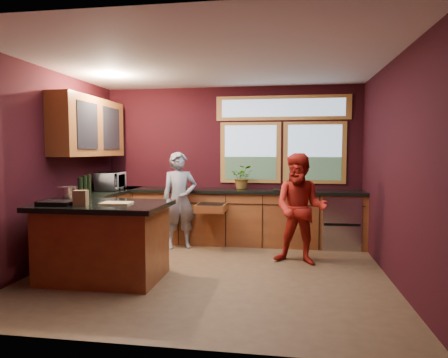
% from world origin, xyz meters
% --- Properties ---
extents(floor, '(4.50, 4.50, 0.00)m').
position_xyz_m(floor, '(0.00, 0.00, 0.00)').
color(floor, brown).
rests_on(floor, ground).
extents(room_shell, '(4.52, 4.02, 2.71)m').
position_xyz_m(room_shell, '(-0.60, 0.32, 1.80)').
color(room_shell, black).
rests_on(room_shell, ground).
extents(back_counter, '(4.50, 0.64, 0.93)m').
position_xyz_m(back_counter, '(0.20, 1.70, 0.46)').
color(back_counter, maroon).
rests_on(back_counter, floor).
extents(left_counter, '(0.64, 2.30, 0.93)m').
position_xyz_m(left_counter, '(-1.95, 0.85, 0.47)').
color(left_counter, maroon).
rests_on(left_counter, floor).
extents(island, '(1.55, 1.05, 0.95)m').
position_xyz_m(island, '(-1.24, -0.45, 0.48)').
color(island, maroon).
rests_on(island, floor).
extents(person_grey, '(0.67, 0.57, 1.56)m').
position_xyz_m(person_grey, '(-0.74, 1.25, 0.78)').
color(person_grey, slate).
rests_on(person_grey, floor).
extents(person_red, '(0.87, 0.74, 1.55)m').
position_xyz_m(person_red, '(1.17, 0.61, 0.78)').
color(person_red, '#A01B12').
rests_on(person_red, floor).
extents(microwave, '(0.40, 0.56, 0.29)m').
position_xyz_m(microwave, '(-1.92, 1.25, 1.08)').
color(microwave, '#999999').
rests_on(microwave, left_counter).
extents(potted_plant, '(0.37, 0.32, 0.41)m').
position_xyz_m(potted_plant, '(0.24, 1.75, 1.13)').
color(potted_plant, '#999999').
rests_on(potted_plant, back_counter).
extents(paper_towel, '(0.12, 0.12, 0.28)m').
position_xyz_m(paper_towel, '(1.13, 1.70, 1.07)').
color(paper_towel, silver).
rests_on(paper_towel, back_counter).
extents(cutting_board, '(0.37, 0.27, 0.02)m').
position_xyz_m(cutting_board, '(-1.04, -0.50, 0.95)').
color(cutting_board, tan).
rests_on(cutting_board, island).
extents(stock_pot, '(0.24, 0.24, 0.18)m').
position_xyz_m(stock_pot, '(-1.79, -0.30, 1.03)').
color(stock_pot, silver).
rests_on(stock_pot, island).
extents(paper_bag, '(0.17, 0.14, 0.18)m').
position_xyz_m(paper_bag, '(-1.39, -0.70, 1.03)').
color(paper_bag, brown).
rests_on(paper_bag, island).
extents(black_tray, '(0.41, 0.29, 0.05)m').
position_xyz_m(black_tray, '(-1.69, -0.70, 0.97)').
color(black_tray, black).
rests_on(black_tray, island).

